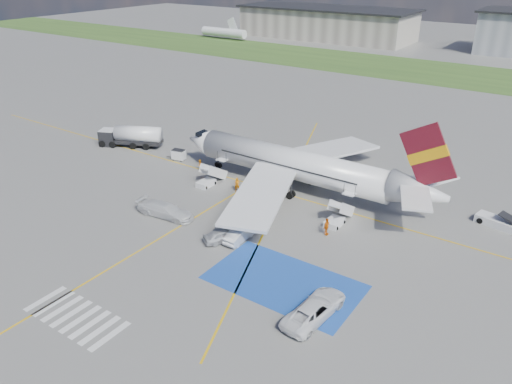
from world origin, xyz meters
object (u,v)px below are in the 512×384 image
airliner (302,166)px  van_white_b (165,208)px  gpu_cart (179,155)px  car_silver_a (223,235)px  fuel_tanker (131,138)px  belt_loader (502,224)px  car_silver_b (240,235)px  van_white_a (315,306)px

airliner → van_white_b: (-9.48, -14.82, -2.33)m
airliner → van_white_b: airliner is taller
gpu_cart → van_white_b: (10.62, -13.82, 0.35)m
van_white_b → car_silver_a: bearing=-100.2°
fuel_tanker → car_silver_a: size_ratio=2.37×
airliner → belt_loader: (22.99, 4.33, -2.96)m
airliner → car_silver_a: (-0.60, -15.45, -2.68)m
belt_loader → van_white_b: 37.70m
gpu_cart → car_silver_a: size_ratio=0.50×
belt_loader → car_silver_b: bearing=-128.8°
airliner → car_silver_b: 14.63m
belt_loader → car_silver_a: belt_loader is taller
fuel_tanker → van_white_b: bearing=-58.7°
fuel_tanker → van_white_a: fuel_tanker is taller
belt_loader → van_white_a: 26.90m
gpu_cart → belt_loader: size_ratio=0.35×
airliner → car_silver_b: bearing=-87.0°
car_silver_b → van_white_b: bearing=1.1°
fuel_tanker → car_silver_a: 32.91m
airliner → fuel_tanker: airliner is taller
gpu_cart → car_silver_a: 24.28m
gpu_cart → car_silver_a: bearing=-48.1°
van_white_a → car_silver_b: bearing=-22.5°
fuel_tanker → belt_loader: (53.10, 5.22, -0.97)m
gpu_cart → car_silver_b: gpu_cart is taller
van_white_a → van_white_b: bearing=-9.9°
gpu_cart → van_white_a: size_ratio=0.39×
airliner → car_silver_a: airliner is taller
gpu_cart → belt_loader: 43.42m
car_silver_b → airliner: bearing=-88.5°
airliner → van_white_b: bearing=-122.6°
car_silver_b → van_white_a: 13.89m
belt_loader → airliner: bearing=-158.2°
gpu_cart → van_white_b: 17.44m
fuel_tanker → belt_loader: size_ratio=1.64×
fuel_tanker → car_silver_a: (29.50, -14.56, -0.69)m
belt_loader → van_white_a: (-9.89, -25.01, 0.59)m
car_silver_b → van_white_b: (-10.23, -0.47, 0.37)m
car_silver_b → gpu_cart: bearing=-34.1°
car_silver_a → car_silver_b: car_silver_a is taller
fuel_tanker → van_white_b: size_ratio=1.83×
gpu_cart → car_silver_b: bearing=-44.2°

